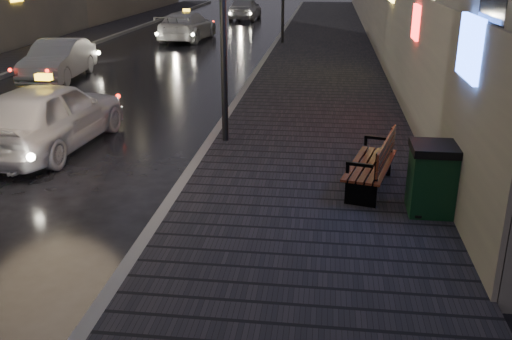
{
  "coord_description": "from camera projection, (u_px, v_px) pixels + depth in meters",
  "views": [
    {
      "loc": [
        4.06,
        -6.14,
        4.01
      ],
      "look_at": [
        3.01,
        2.28,
        0.85
      ],
      "focal_mm": 40.0,
      "sensor_mm": 36.0,
      "label": 1
    }
  ],
  "objects": [
    {
      "name": "taxi_mid",
      "position": [
        187.0,
        26.0,
        29.4
      ],
      "size": [
        2.39,
        5.14,
        1.45
      ],
      "primitive_type": "imported",
      "rotation": [
        0.0,
        0.0,
        3.07
      ],
      "color": "#BBBCC2",
      "rests_on": "ground"
    },
    {
      "name": "car_far",
      "position": [
        245.0,
        8.0,
        39.24
      ],
      "size": [
        1.96,
        4.53,
        1.52
      ],
      "primitive_type": "imported",
      "rotation": [
        0.0,
        0.0,
        3.11
      ],
      "color": "#A7A7AF",
      "rests_on": "ground"
    },
    {
      "name": "sidewalk",
      "position": [
        324.0,
        48.0,
        26.64
      ],
      "size": [
        4.6,
        58.0,
        0.15
      ],
      "primitive_type": "cube",
      "color": "black",
      "rests_on": "ground"
    },
    {
      "name": "ground",
      "position": [
        11.0,
        279.0,
        7.58
      ],
      "size": [
        120.0,
        120.0,
        0.0
      ],
      "primitive_type": "plane",
      "color": "black",
      "rests_on": "ground"
    },
    {
      "name": "car_left_mid",
      "position": [
        58.0,
        60.0,
        19.88
      ],
      "size": [
        1.77,
        4.22,
        1.36
      ],
      "primitive_type": "imported",
      "rotation": [
        0.0,
        0.0,
        0.08
      ],
      "color": "gray",
      "rests_on": "ground"
    },
    {
      "name": "trash_bin",
      "position": [
        432.0,
        178.0,
        9.05
      ],
      "size": [
        0.75,
        0.75,
        1.15
      ],
      "rotation": [
        0.0,
        0.0,
        -0.0
      ],
      "color": "black",
      "rests_on": "sidewalk"
    },
    {
      "name": "bench",
      "position": [
        375.0,
        164.0,
        9.98
      ],
      "size": [
        1.09,
        1.99,
        0.97
      ],
      "rotation": [
        0.0,
        0.0,
        -0.24
      ],
      "color": "black",
      "rests_on": "sidewalk"
    },
    {
      "name": "curb",
      "position": [
        273.0,
        47.0,
        26.91
      ],
      "size": [
        0.2,
        58.0,
        0.15
      ],
      "primitive_type": "cube",
      "color": "slate",
      "rests_on": "ground"
    },
    {
      "name": "taxi_near",
      "position": [
        49.0,
        115.0,
        12.52
      ],
      "size": [
        2.14,
        4.66,
        1.55
      ],
      "primitive_type": "imported",
      "rotation": [
        0.0,
        0.0,
        3.07
      ],
      "color": "silver",
      "rests_on": "ground"
    },
    {
      "name": "curb_far",
      "position": [
        93.0,
        44.0,
        27.94
      ],
      "size": [
        0.2,
        58.0,
        0.15
      ],
      "primitive_type": "cube",
      "color": "slate",
      "rests_on": "ground"
    },
    {
      "name": "sidewalk_far",
      "position": [
        67.0,
        43.0,
        28.09
      ],
      "size": [
        2.4,
        58.0,
        0.15
      ],
      "primitive_type": "cube",
      "color": "black",
      "rests_on": "ground"
    }
  ]
}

